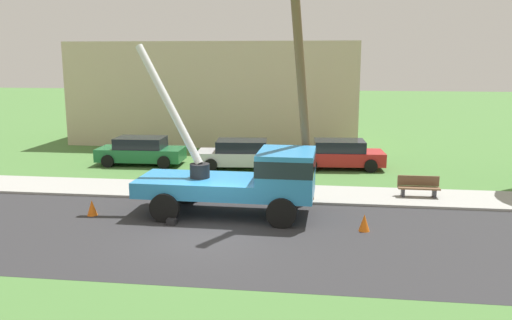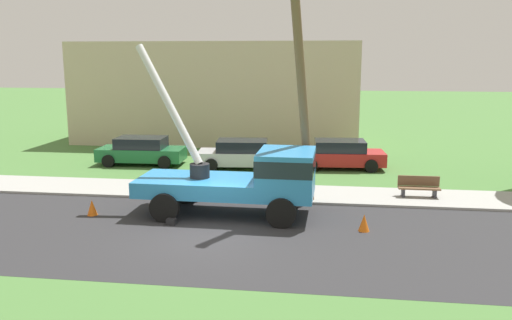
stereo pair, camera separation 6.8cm
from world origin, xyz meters
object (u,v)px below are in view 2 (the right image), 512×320
Objects in this scene: parked_sedan_green at (142,151)px; traffic_cone_behind at (92,208)px; leaning_utility_pole at (302,84)px; parked_sedan_silver at (242,154)px; parked_sedan_red at (340,154)px; park_bench at (419,187)px; utility_truck at (249,176)px; traffic_cone_ahead at (364,223)px.

traffic_cone_behind is at bearing -81.34° from parked_sedan_green.
parked_sedan_silver is (-3.24, 6.73, -3.84)m from leaning_utility_pole.
traffic_cone_behind is 12.76m from parked_sedan_red.
parked_sedan_red is at bearing 118.84° from park_bench.
leaning_utility_pole is at bearing -157.10° from park_bench.
utility_truck is 12.07× the size of traffic_cone_behind.
utility_truck is 3.74m from leaning_utility_pole.
park_bench is at bearing 60.83° from traffic_cone_ahead.
park_bench is at bearing 17.86° from traffic_cone_behind.
traffic_cone_ahead is 9.70m from parked_sedan_red.
parked_sedan_silver is at bearing -2.49° from parked_sedan_green.
utility_truck is at bearing -49.58° from parked_sedan_green.
leaning_utility_pole is 8.44m from parked_sedan_red.
parked_sedan_red is 2.82× the size of park_bench.
traffic_cone_ahead and traffic_cone_behind have the same top height.
parked_sedan_red is at bearing 77.76° from leaning_utility_pole.
utility_truck reaches higher than park_bench.
parked_sedan_green is 0.99× the size of parked_sedan_red.
leaning_utility_pole reaches higher than traffic_cone_behind.
utility_truck is 5.68m from traffic_cone_behind.
traffic_cone_ahead is (3.90, -1.25, -1.13)m from utility_truck.
traffic_cone_ahead is 9.43m from traffic_cone_behind.
leaning_utility_pole is 1.95× the size of parked_sedan_silver.
utility_truck is 12.07× the size of traffic_cone_ahead.
parked_sedan_green is at bearing -177.86° from parked_sedan_red.
parked_sedan_green is (-8.57, 6.96, -3.84)m from leaning_utility_pole.
utility_truck is 1.49× the size of parked_sedan_silver.
park_bench is (2.38, 4.26, 0.18)m from traffic_cone_ahead.
parked_sedan_green is at bearing 140.89° from leaning_utility_pole.
leaning_utility_pole is (1.71, 1.08, 3.14)m from utility_truck.
parked_sedan_red is at bearing 7.22° from parked_sedan_silver.
parked_sedan_red is at bearing 68.59° from utility_truck.
traffic_cone_behind is 0.35× the size of park_bench.
traffic_cone_behind is (-9.41, 0.46, 0.00)m from traffic_cone_ahead.
leaning_utility_pole is 15.80× the size of traffic_cone_ahead.
leaning_utility_pole is 8.40m from parked_sedan_silver.
parked_sedan_silver is 4.87m from parked_sedan_red.
parked_sedan_green is 2.78× the size of park_bench.
traffic_cone_behind is at bearing 177.18° from traffic_cone_ahead.
parked_sedan_red reaches higher than park_bench.
parked_sedan_silver is (-1.53, 7.82, -0.70)m from utility_truck.
park_bench is (6.29, 3.02, -0.95)m from utility_truck.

